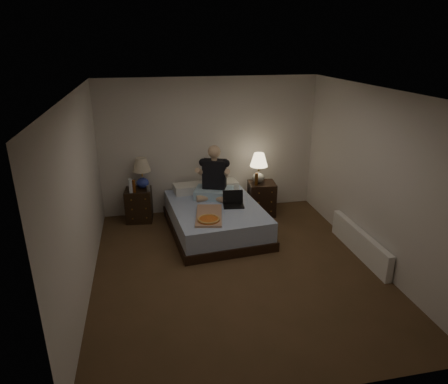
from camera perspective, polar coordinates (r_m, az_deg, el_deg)
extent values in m
cube|color=brown|center=(5.86, 1.79, -10.90)|extent=(4.00, 4.50, 0.00)
cube|color=white|center=(5.02, 2.12, 14.16)|extent=(4.00, 4.50, 0.00)
cube|color=white|center=(7.42, -2.10, 6.54)|extent=(4.00, 0.00, 2.50)
cube|color=white|center=(3.39, 10.97, -12.40)|extent=(4.00, 0.00, 2.50)
cube|color=white|center=(5.24, -19.84, -0.91)|extent=(0.00, 4.50, 2.50)
cube|color=white|center=(6.07, 20.64, 1.90)|extent=(0.00, 4.50, 2.50)
cube|color=#5A79B4|center=(6.82, -1.20, -3.78)|extent=(1.61, 2.04, 0.48)
cube|color=black|center=(7.37, -12.05, -1.83)|extent=(0.50, 0.46, 0.60)
cube|color=black|center=(7.49, 5.38, -0.94)|extent=(0.52, 0.47, 0.62)
cylinder|color=silver|center=(7.11, -13.19, 0.87)|extent=(0.07, 0.07, 0.25)
cylinder|color=#A4A4A0|center=(7.13, -10.78, 0.49)|extent=(0.07, 0.07, 0.10)
cylinder|color=#5A2B0C|center=(7.10, -12.74, 0.81)|extent=(0.06, 0.06, 0.23)
cylinder|color=#532C0B|center=(7.23, 4.64, 1.86)|extent=(0.06, 0.06, 0.23)
cube|color=white|center=(6.45, 18.82, -6.91)|extent=(0.10, 1.60, 0.40)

